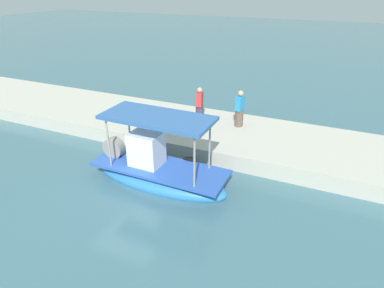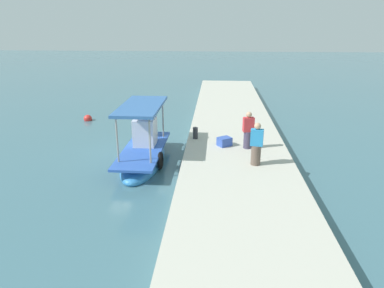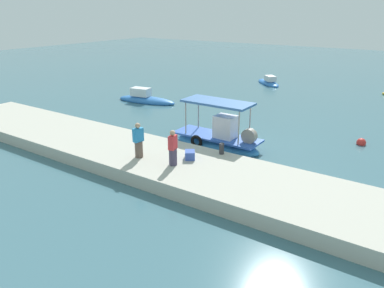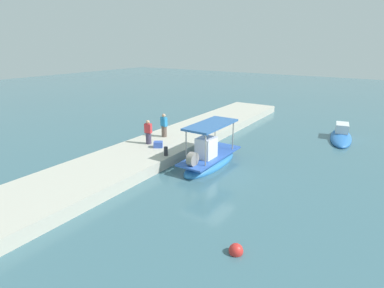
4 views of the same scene
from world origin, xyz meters
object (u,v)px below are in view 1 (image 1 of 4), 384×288
Objects in this scene: mooring_bollard at (153,130)px; fisherman_near_bollard at (240,110)px; main_fishing_boat at (158,170)px; cargo_crate at (186,124)px; fisherman_by_crate at (200,106)px.

fisherman_near_bollard is at bearing -140.23° from mooring_bollard.
cargo_crate is (0.53, -3.57, 0.37)m from main_fishing_boat.
cargo_crate is at bearing -124.32° from mooring_bollard.
mooring_bollard reaches higher than cargo_crate.
main_fishing_boat is 9.11× the size of cargo_crate.
cargo_crate is (0.23, 1.01, -0.55)m from fisherman_by_crate.
main_fishing_boat is at bearing 98.42° from cargo_crate.
main_fishing_boat is 4.68m from fisherman_by_crate.
fisherman_by_crate is at bearing -102.81° from cargo_crate.
mooring_bollard is 0.96× the size of cargo_crate.
main_fishing_boat is at bearing 93.73° from fisherman_by_crate.
fisherman_near_bollard is (-1.59, -4.74, 0.95)m from main_fishing_boat.
fisherman_by_crate is at bearing -116.07° from mooring_bollard.
fisherman_by_crate is 1.17m from cargo_crate.
fisherman_near_bollard is 2.49m from cargo_crate.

